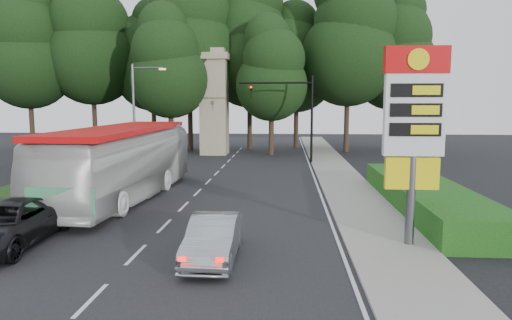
# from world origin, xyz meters

# --- Properties ---
(ground) EXTENTS (120.00, 120.00, 0.00)m
(ground) POSITION_xyz_m (0.00, 0.00, 0.00)
(ground) COLOR black
(ground) RESTS_ON ground
(road_surface) EXTENTS (14.00, 80.00, 0.02)m
(road_surface) POSITION_xyz_m (0.00, 12.00, 0.01)
(road_surface) COLOR black
(road_surface) RESTS_ON ground
(sidewalk_right) EXTENTS (3.00, 80.00, 0.12)m
(sidewalk_right) POSITION_xyz_m (8.50, 12.00, 0.06)
(sidewalk_right) COLOR gray
(sidewalk_right) RESTS_ON ground
(grass_verge_left) EXTENTS (5.00, 50.00, 0.02)m
(grass_verge_left) POSITION_xyz_m (-9.50, 18.00, 0.01)
(grass_verge_left) COLOR #193814
(grass_verge_left) RESTS_ON ground
(hedge) EXTENTS (3.00, 14.00, 1.20)m
(hedge) POSITION_xyz_m (11.50, 8.00, 0.60)
(hedge) COLOR #164A13
(hedge) RESTS_ON ground
(gas_station_pylon) EXTENTS (2.10, 0.45, 6.85)m
(gas_station_pylon) POSITION_xyz_m (9.20, 1.99, 4.45)
(gas_station_pylon) COLOR #59595E
(gas_station_pylon) RESTS_ON ground
(traffic_signal_mast) EXTENTS (6.10, 0.35, 7.20)m
(traffic_signal_mast) POSITION_xyz_m (5.68, 24.00, 4.67)
(traffic_signal_mast) COLOR black
(traffic_signal_mast) RESTS_ON ground
(streetlight_signs) EXTENTS (2.75, 0.98, 8.00)m
(streetlight_signs) POSITION_xyz_m (-6.99, 22.01, 4.44)
(streetlight_signs) COLOR #59595E
(streetlight_signs) RESTS_ON ground
(monument) EXTENTS (3.00, 3.00, 10.05)m
(monument) POSITION_xyz_m (-2.00, 30.00, 5.10)
(monument) COLOR gray
(monument) RESTS_ON ground
(tree_far_west) EXTENTS (8.96, 8.96, 17.60)m
(tree_far_west) POSITION_xyz_m (-22.00, 33.00, 10.68)
(tree_far_west) COLOR #2D2116
(tree_far_west) RESTS_ON ground
(tree_west_mid) EXTENTS (9.80, 9.80, 19.25)m
(tree_west_mid) POSITION_xyz_m (-16.00, 35.00, 11.69)
(tree_west_mid) COLOR #2D2116
(tree_west_mid) RESTS_ON ground
(tree_west_near) EXTENTS (8.40, 8.40, 16.50)m
(tree_west_near) POSITION_xyz_m (-10.00, 37.00, 10.02)
(tree_west_near) COLOR #2D2116
(tree_west_near) RESTS_ON ground
(tree_center_left) EXTENTS (10.08, 10.08, 19.80)m
(tree_center_left) POSITION_xyz_m (-5.00, 33.00, 12.02)
(tree_center_left) COLOR #2D2116
(tree_center_left) RESTS_ON ground
(tree_center_right) EXTENTS (9.24, 9.24, 18.15)m
(tree_center_right) POSITION_xyz_m (1.00, 35.00, 11.02)
(tree_center_right) COLOR #2D2116
(tree_center_right) RESTS_ON ground
(tree_east_near) EXTENTS (8.12, 8.12, 15.95)m
(tree_east_near) POSITION_xyz_m (6.00, 37.00, 9.68)
(tree_east_near) COLOR #2D2116
(tree_east_near) RESTS_ON ground
(tree_east_mid) EXTENTS (9.52, 9.52, 18.70)m
(tree_east_mid) POSITION_xyz_m (11.00, 33.00, 11.35)
(tree_east_mid) COLOR #2D2116
(tree_east_mid) RESTS_ON ground
(tree_far_east) EXTENTS (8.68, 8.68, 17.05)m
(tree_far_east) POSITION_xyz_m (16.00, 35.00, 10.35)
(tree_far_east) COLOR #2D2116
(tree_far_east) RESTS_ON ground
(tree_monument_left) EXTENTS (7.28, 7.28, 14.30)m
(tree_monument_left) POSITION_xyz_m (-6.00, 29.00, 8.68)
(tree_monument_left) COLOR #2D2116
(tree_monument_left) RESTS_ON ground
(tree_monument_right) EXTENTS (6.72, 6.72, 13.20)m
(tree_monument_right) POSITION_xyz_m (3.50, 29.50, 8.01)
(tree_monument_right) COLOR #2D2116
(tree_monument_right) RESTS_ON ground
(transit_bus) EXTENTS (3.92, 13.65, 3.76)m
(transit_bus) POSITION_xyz_m (-3.50, 9.06, 1.88)
(transit_bus) COLOR silver
(transit_bus) RESTS_ON ground
(sedan_silver) EXTENTS (1.49, 4.25, 1.40)m
(sedan_silver) POSITION_xyz_m (2.62, 0.25, 0.70)
(sedan_silver) COLOR #A0A2A7
(sedan_silver) RESTS_ON ground
(suv_charcoal) EXTENTS (2.84, 5.79, 1.58)m
(suv_charcoal) POSITION_xyz_m (-4.80, 1.06, 0.79)
(suv_charcoal) COLOR black
(suv_charcoal) RESTS_ON ground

